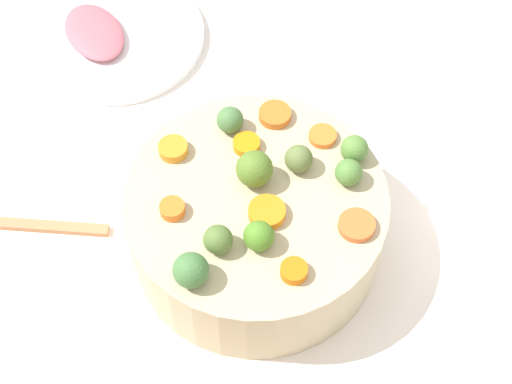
% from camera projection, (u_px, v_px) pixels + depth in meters
% --- Properties ---
extents(tabletop, '(2.40, 2.40, 0.02)m').
position_uv_depth(tabletop, '(283.00, 267.00, 0.88)').
color(tabletop, white).
rests_on(tabletop, ground).
extents(serving_bowl_carrots, '(0.28, 0.28, 0.10)m').
position_uv_depth(serving_bowl_carrots, '(256.00, 222.00, 0.85)').
color(serving_bowl_carrots, '#C2B18F').
rests_on(serving_bowl_carrots, tabletop).
extents(carrot_slice_0, '(0.03, 0.03, 0.01)m').
position_uv_depth(carrot_slice_0, '(172.00, 209.00, 0.79)').
color(carrot_slice_0, orange).
rests_on(carrot_slice_0, serving_bowl_carrots).
extents(carrot_slice_1, '(0.03, 0.03, 0.01)m').
position_uv_depth(carrot_slice_1, '(294.00, 271.00, 0.75)').
color(carrot_slice_1, orange).
rests_on(carrot_slice_1, serving_bowl_carrots).
extents(carrot_slice_2, '(0.04, 0.04, 0.01)m').
position_uv_depth(carrot_slice_2, '(323.00, 136.00, 0.84)').
color(carrot_slice_2, orange).
rests_on(carrot_slice_2, serving_bowl_carrots).
extents(carrot_slice_3, '(0.04, 0.04, 0.01)m').
position_uv_depth(carrot_slice_3, '(173.00, 149.00, 0.83)').
color(carrot_slice_3, orange).
rests_on(carrot_slice_3, serving_bowl_carrots).
extents(carrot_slice_4, '(0.04, 0.04, 0.01)m').
position_uv_depth(carrot_slice_4, '(357.00, 225.00, 0.78)').
color(carrot_slice_4, orange).
rests_on(carrot_slice_4, serving_bowl_carrots).
extents(carrot_slice_5, '(0.05, 0.05, 0.01)m').
position_uv_depth(carrot_slice_5, '(275.00, 115.00, 0.86)').
color(carrot_slice_5, orange).
rests_on(carrot_slice_5, serving_bowl_carrots).
extents(carrot_slice_6, '(0.04, 0.04, 0.01)m').
position_uv_depth(carrot_slice_6, '(247.00, 144.00, 0.84)').
color(carrot_slice_6, orange).
rests_on(carrot_slice_6, serving_bowl_carrots).
extents(carrot_slice_7, '(0.05, 0.05, 0.01)m').
position_uv_depth(carrot_slice_7, '(267.00, 212.00, 0.79)').
color(carrot_slice_7, orange).
rests_on(carrot_slice_7, serving_bowl_carrots).
extents(brussels_sprout_0, '(0.03, 0.03, 0.03)m').
position_uv_depth(brussels_sprout_0, '(354.00, 149.00, 0.82)').
color(brussels_sprout_0, '#58843A').
rests_on(brussels_sprout_0, serving_bowl_carrots).
extents(brussels_sprout_1, '(0.04, 0.04, 0.04)m').
position_uv_depth(brussels_sprout_1, '(191.00, 270.00, 0.74)').
color(brussels_sprout_1, '#44753E').
rests_on(brussels_sprout_1, serving_bowl_carrots).
extents(brussels_sprout_2, '(0.03, 0.03, 0.03)m').
position_uv_depth(brussels_sprout_2, '(349.00, 172.00, 0.80)').
color(brussels_sprout_2, '#54843B').
rests_on(brussels_sprout_2, serving_bowl_carrots).
extents(brussels_sprout_3, '(0.03, 0.03, 0.03)m').
position_uv_depth(brussels_sprout_3, '(230.00, 120.00, 0.84)').
color(brussels_sprout_3, '#4C7741').
rests_on(brussels_sprout_3, serving_bowl_carrots).
extents(brussels_sprout_4, '(0.03, 0.03, 0.03)m').
position_uv_depth(brussels_sprout_4, '(218.00, 240.00, 0.76)').
color(brussels_sprout_4, '#527134').
rests_on(brussels_sprout_4, serving_bowl_carrots).
extents(brussels_sprout_5, '(0.04, 0.04, 0.04)m').
position_uv_depth(brussels_sprout_5, '(254.00, 169.00, 0.80)').
color(brussels_sprout_5, '#567929').
rests_on(brussels_sprout_5, serving_bowl_carrots).
extents(brussels_sprout_6, '(0.03, 0.03, 0.03)m').
position_uv_depth(brussels_sprout_6, '(299.00, 159.00, 0.81)').
color(brussels_sprout_6, '#5F733C').
rests_on(brussels_sprout_6, serving_bowl_carrots).
extents(brussels_sprout_7, '(0.03, 0.03, 0.03)m').
position_uv_depth(brussels_sprout_7, '(259.00, 236.00, 0.76)').
color(brussels_sprout_7, '#4F8627').
rests_on(brussels_sprout_7, serving_bowl_carrots).
extents(ham_plate, '(0.24, 0.24, 0.01)m').
position_uv_depth(ham_plate, '(117.00, 37.00, 1.06)').
color(ham_plate, white).
rests_on(ham_plate, tabletop).
extents(ham_slice_main, '(0.12, 0.13, 0.02)m').
position_uv_depth(ham_slice_main, '(94.00, 32.00, 1.04)').
color(ham_slice_main, '#C06070').
rests_on(ham_slice_main, ham_plate).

